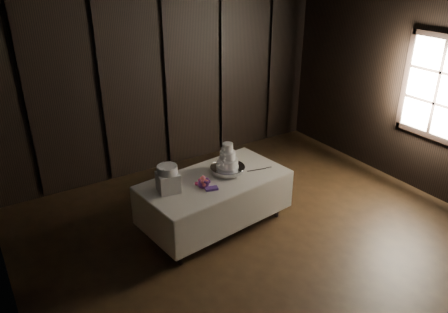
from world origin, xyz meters
TOP-DOWN VIEW (x-y plane):
  - room at (0.00, 0.00)m, footprint 6.08×7.08m
  - window at (2.97, 0.50)m, footprint 0.06×1.16m
  - display_table at (-0.36, 1.36)m, footprint 2.10×1.27m
  - cake_stand at (-0.11, 1.41)m, footprint 0.51×0.51m
  - wedding_cake at (-0.14, 1.40)m, footprint 0.33×0.29m
  - bouquet at (-0.59, 1.24)m, footprint 0.36×0.43m
  - box_pedestal at (-1.02, 1.39)m, footprint 0.29×0.29m
  - small_cake at (-1.02, 1.39)m, footprint 0.27×0.27m
  - cake_knife at (0.26, 1.25)m, footprint 0.37×0.11m

SIDE VIEW (x-z plane):
  - display_table at x=-0.36m, z-range 0.04..0.80m
  - cake_knife at x=0.26m, z-range 0.76..0.77m
  - cake_stand at x=-0.11m, z-range 0.76..0.85m
  - bouquet at x=-0.59m, z-range 0.73..0.91m
  - box_pedestal at x=-1.02m, z-range 0.76..1.01m
  - wedding_cake at x=-0.14m, z-range 0.81..1.16m
  - small_cake at x=-1.02m, z-range 1.01..1.11m
  - room at x=0.00m, z-range -0.04..3.04m
  - window at x=2.97m, z-range 0.92..2.48m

